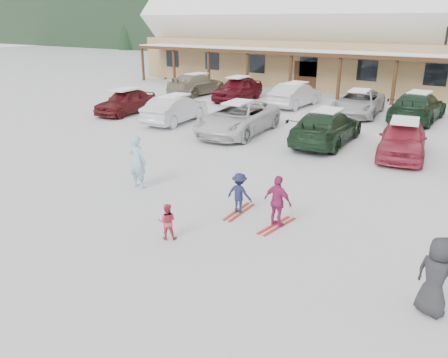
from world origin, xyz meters
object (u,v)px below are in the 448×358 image
Objects in this scene: day_lodge at (309,35)px; parked_car_2 at (238,118)px; parked_car_4 at (403,139)px; parked_car_7 at (197,84)px; child_navy at (239,193)px; parked_car_3 at (326,127)px; adult_skier at (138,162)px; parked_car_1 at (175,109)px; lamp_post at (445,47)px; child_magenta at (278,202)px; toddler_red at (167,222)px; parked_car_0 at (126,102)px; parked_car_8 at (238,89)px; parked_car_11 at (418,107)px; bystander_dark at (436,277)px; parked_car_10 at (358,103)px; parked_car_9 at (295,95)px.

day_lodge is 19.85m from parked_car_2.
parked_car_4 is (7.37, 0.44, -0.03)m from parked_car_2.
child_navy is at bearing 132.45° from parked_car_7.
parked_car_7 reaches higher than parked_car_3.
adult_skier is 9.54m from parked_car_1.
parked_car_1 is at bearing -57.52° from adult_skier.
lamp_post is 1.44× the size of parked_car_4.
parked_car_2 is at bearing -43.72° from child_magenta.
parked_car_7 is at bearing 131.12° from parked_car_2.
toddler_red is 0.23× the size of parked_car_0.
parked_car_8 reaches higher than child_navy.
parked_car_4 is at bearing -56.77° from day_lodge.
parked_car_7 is (-3.82, -10.84, -3.20)m from day_lodge.
day_lodge is 6.84× the size of parked_car_4.
parked_car_0 is 16.08m from parked_car_11.
adult_skier is 1.13× the size of bystander_dark.
parked_car_2 reaches higher than child_magenta.
parked_car_4 is (3.22, -0.18, -0.01)m from parked_car_3.
bystander_dark is at bearing -48.60° from parked_car_2.
parked_car_1 is 7.57m from parked_car_8.
child_navy is at bearing -178.23° from adult_skier.
parked_car_8 is (-0.05, -11.29, -3.16)m from day_lodge.
parked_car_4 is 7.18m from parked_car_11.
parked_car_2 is 1.06× the size of parked_car_7.
child_magenta is at bearing 178.94° from adult_skier.
day_lodge is 16.75× the size of adult_skier.
day_lodge is at bearing -59.46° from child_magenta.
adult_skier is 16.34m from parked_car_11.
child_magenta is at bearing -90.42° from lamp_post.
day_lodge is at bearing -77.66° from adult_skier.
parked_car_11 reaches higher than bystander_dark.
adult_skier is 15.50m from parked_car_10.
day_lodge reaches higher than parked_car_10.
child_magenta is at bearing 169.01° from child_navy.
toddler_red is 0.21× the size of parked_car_9.
parked_car_4 is at bearing 156.33° from parked_car_7.
child_magenta reaches higher than parked_car_0.
bystander_dark is at bearing 166.16° from child_magenta.
toddler_red is 19.94m from parked_car_8.
parked_car_0 is at bearing 171.77° from parked_car_2.
parked_car_7 is 1.15× the size of parked_car_9.
parked_car_10 is at bearing 3.51° from parked_car_11.
parked_car_2 is at bearing -75.87° from day_lodge.
parked_car_9 is at bearing 41.07° from parked_car_0.
parked_car_0 is at bearing -115.38° from parked_car_8.
parked_car_3 is at bearing -89.81° from parked_car_10.
child_navy is at bearing 85.64° from parked_car_11.
parked_car_9 is at bearing -106.95° from toddler_red.
child_magenta is 17.20m from parked_car_9.
child_magenta is (10.96, -26.94, -3.24)m from day_lodge.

